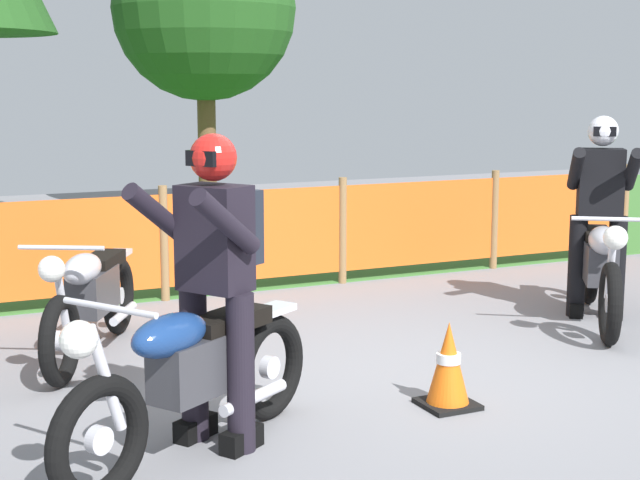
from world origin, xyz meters
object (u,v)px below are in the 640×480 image
object	(u,v)px
motorcycle_lead	(600,267)
rider_lead	(599,205)
motorcycle_third	(91,297)
rider_trailing	(216,273)
motorcycle_trailing	(192,374)
traffic_cone	(448,365)

from	to	relation	value
motorcycle_lead	rider_lead	bearing A→B (deg)	-179.49
motorcycle_third	motorcycle_lead	bearing A→B (deg)	108.58
motorcycle_lead	rider_trailing	world-z (taller)	rider_trailing
motorcycle_trailing	rider_trailing	bearing A→B (deg)	-179.49
motorcycle_lead	motorcycle_third	bearing A→B (deg)	-66.02
motorcycle_third	rider_lead	distance (m)	4.18
motorcycle_lead	traffic_cone	world-z (taller)	motorcycle_lead
motorcycle_third	rider_trailing	distance (m)	2.04
motorcycle_lead	motorcycle_trailing	world-z (taller)	motorcycle_lead
motorcycle_trailing	rider_lead	xyz separation A→B (m)	(4.00, 1.50, 0.50)
motorcycle_trailing	traffic_cone	world-z (taller)	motorcycle_trailing
motorcycle_lead	rider_trailing	xyz separation A→B (m)	(-3.70, -1.20, 0.49)
motorcycle_third	traffic_cone	xyz separation A→B (m)	(1.74, -1.97, -0.18)
motorcycle_lead	motorcycle_trailing	xyz separation A→B (m)	(-3.88, -1.32, -0.01)
motorcycle_third	rider_lead	xyz separation A→B (m)	(4.11, -0.57, 0.51)
motorcycle_lead	traffic_cone	bearing A→B (deg)	-26.80
rider_trailing	traffic_cone	size ratio (longest dim) A/B	3.19
motorcycle_lead	traffic_cone	distance (m)	2.56
rider_trailing	motorcycle_third	bearing A→B (deg)	-114.10
rider_lead	motorcycle_lead	bearing A→B (deg)	0.51
rider_lead	rider_trailing	xyz separation A→B (m)	(-3.82, -1.39, 0.00)
motorcycle_third	rider_trailing	bearing A→B (deg)	37.50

